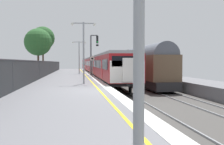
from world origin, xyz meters
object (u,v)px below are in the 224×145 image
at_px(signal_gantry, 93,50).
at_px(background_tree_centre, 43,39).
at_px(commuter_train_at_platform, 95,65).
at_px(background_tree_left, 38,43).
at_px(platform_lamp_mid, 84,47).
at_px(platform_lamp_far, 79,54).
at_px(speed_limit_sign, 92,64).
at_px(freight_train_adjacent_track, 121,64).

bearing_deg(signal_gantry, background_tree_centre, 117.76).
height_order(commuter_train_at_platform, background_tree_left, background_tree_left).
distance_m(platform_lamp_mid, background_tree_centre, 30.20).
distance_m(platform_lamp_far, background_tree_centre, 13.32).
bearing_deg(platform_lamp_far, background_tree_left, 148.41).
bearing_deg(commuter_train_at_platform, platform_lamp_far, -106.09).
height_order(speed_limit_sign, platform_lamp_mid, platform_lamp_mid).
bearing_deg(commuter_train_at_platform, signal_gantry, -95.40).
bearing_deg(commuter_train_at_platform, freight_train_adjacent_track, -58.54).
relative_size(signal_gantry, background_tree_centre, 0.64).
distance_m(signal_gantry, background_tree_left, 12.00).
bearing_deg(speed_limit_sign, background_tree_centre, 111.93).
xyz_separation_m(commuter_train_at_platform, signal_gantry, (-1.49, -15.73, 2.08)).
bearing_deg(background_tree_centre, signal_gantry, -62.24).
height_order(commuter_train_at_platform, freight_train_adjacent_track, freight_train_adjacent_track).
xyz_separation_m(signal_gantry, platform_lamp_mid, (-1.73, -13.57, -0.36)).
relative_size(speed_limit_sign, platform_lamp_mid, 0.50).
height_order(signal_gantry, background_tree_left, background_tree_left).
xyz_separation_m(signal_gantry, platform_lamp_far, (-1.73, 4.60, -0.42)).
height_order(freight_train_adjacent_track, background_tree_left, background_tree_left).
xyz_separation_m(commuter_train_at_platform, freight_train_adjacent_track, (4.00, -6.54, 0.20)).
height_order(freight_train_adjacent_track, platform_lamp_mid, platform_lamp_mid).
bearing_deg(platform_lamp_mid, platform_lamp_far, 90.00).
bearing_deg(speed_limit_sign, platform_lamp_mid, -98.09).
bearing_deg(signal_gantry, freight_train_adjacent_track, 59.14).
xyz_separation_m(freight_train_adjacent_track, background_tree_left, (-13.72, -0.59, 3.40)).
relative_size(freight_train_adjacent_track, background_tree_centre, 5.42).
height_order(freight_train_adjacent_track, platform_lamp_far, platform_lamp_far).
distance_m(signal_gantry, background_tree_centre, 18.00).
bearing_deg(platform_lamp_mid, signal_gantry, 82.75).
relative_size(signal_gantry, platform_lamp_far, 1.10).
bearing_deg(signal_gantry, platform_lamp_far, 110.58).
xyz_separation_m(freight_train_adjacent_track, platform_lamp_far, (-7.22, -4.59, 1.45)).
bearing_deg(platform_lamp_far, signal_gantry, -69.42).
xyz_separation_m(commuter_train_at_platform, background_tree_centre, (-9.77, -0.00, 4.90)).
height_order(platform_lamp_far, background_tree_centre, background_tree_centre).
height_order(platform_lamp_mid, background_tree_left, background_tree_left).
bearing_deg(speed_limit_sign, platform_lamp_far, 99.09).
distance_m(signal_gantry, platform_lamp_mid, 13.68).
distance_m(commuter_train_at_platform, platform_lamp_mid, 29.53).
bearing_deg(freight_train_adjacent_track, platform_lamp_far, -147.54).
xyz_separation_m(background_tree_left, background_tree_centre, (-0.05, 7.13, 1.31)).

